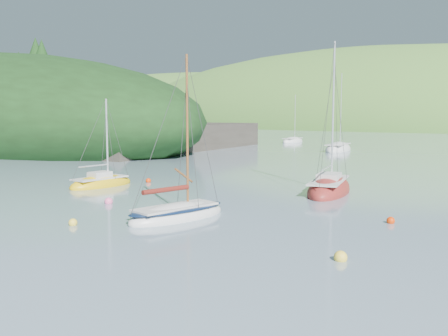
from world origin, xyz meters
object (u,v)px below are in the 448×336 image
Objects in this scene: sloop_red at (329,190)px; sailboat_yellow at (101,184)px; distant_sloop_c at (293,141)px; daysailer_white at (177,214)px; distant_sloop_a at (338,150)px.

sloop_red is 1.57× the size of sailboat_yellow.
sloop_red is 55.25m from distant_sloop_c.
distant_sloop_a is at bearing 114.19° from daysailer_white.
distant_sloop_a is (-13.59, 44.93, -0.01)m from daysailer_white.
sailboat_yellow is 56.09m from distant_sloop_c.
sailboat_yellow is 0.59× the size of distant_sloop_a.
distant_sloop_a is 1.27× the size of distant_sloop_c.
sloop_red is at bearing 28.07° from sailboat_yellow.
distant_sloop_a is at bearing 97.72° from sloop_red.
distant_sloop_c is at bearing 127.06° from distant_sloop_a.
sailboat_yellow is 0.75× the size of distant_sloop_c.
distant_sloop_c is (-15.04, 12.92, -0.03)m from distant_sloop_a.
sailboat_yellow is at bearing 167.16° from daysailer_white.
daysailer_white is 12.10m from sloop_red.
sloop_red is 36.54m from distant_sloop_a.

